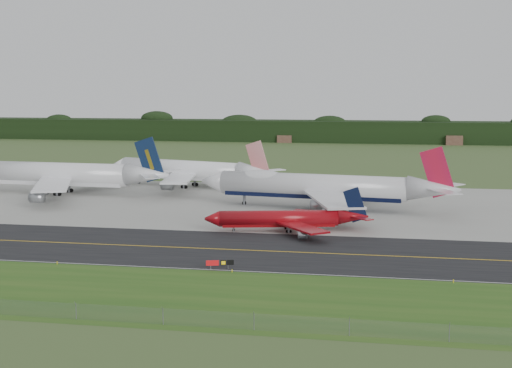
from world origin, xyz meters
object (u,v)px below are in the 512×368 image
object	(u,v)px
jet_red_737	(288,219)
jet_ba_747	(321,187)
jet_navy_gold	(62,175)
taxiway_sign	(220,263)
jet_star_tail	(189,171)

from	to	relation	value
jet_red_737	jet_ba_747	bearing A→B (deg)	81.20
jet_red_737	jet_navy_gold	world-z (taller)	jet_navy_gold
jet_ba_747	taxiway_sign	size ratio (longest dim) A/B	14.63
jet_red_737	jet_star_tail	xyz separation A→B (m)	(-39.23, 62.36, 2.48)
jet_ba_747	jet_star_tail	world-z (taller)	jet_ba_747
jet_navy_gold	taxiway_sign	size ratio (longest dim) A/B	14.55
jet_red_737	jet_navy_gold	xyz separation A→B (m)	(-71.43, 42.07, 2.98)
jet_ba_747	jet_navy_gold	size ratio (longest dim) A/B	1.01
jet_ba_747	taxiway_sign	world-z (taller)	jet_ba_747
jet_star_tail	taxiway_sign	bearing A→B (deg)	-71.56
jet_ba_747	jet_navy_gold	distance (m)	77.03
jet_red_737	taxiway_sign	size ratio (longest dim) A/B	7.71
jet_navy_gold	taxiway_sign	bearing A→B (deg)	-49.85
jet_navy_gold	jet_star_tail	bearing A→B (deg)	32.22
jet_ba_747	taxiway_sign	bearing A→B (deg)	-100.26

